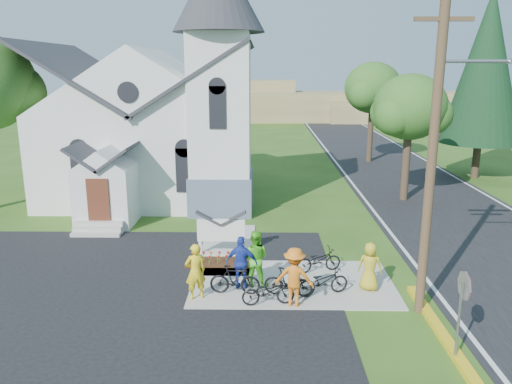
{
  "coord_description": "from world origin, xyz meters",
  "views": [
    {
      "loc": [
        0.44,
        -15.65,
        7.33
      ],
      "look_at": [
        0.17,
        5.0,
        2.17
      ],
      "focal_mm": 35.0,
      "sensor_mm": 36.0,
      "label": 1
    }
  ],
  "objects_px": {
    "bike_1": "(235,280)",
    "bike_3": "(288,282)",
    "bike_4": "(323,281)",
    "cyclist_4": "(370,266)",
    "utility_pole": "(436,138)",
    "cyclist_2": "(242,263)",
    "bike_2": "(319,260)",
    "cyclist_0": "(195,271)",
    "cyclist_3": "(294,277)",
    "church_sign": "(221,231)",
    "cyclist_1": "(255,258)",
    "bike_0": "(268,292)",
    "stop_sign": "(463,297)"
  },
  "relations": [
    {
      "from": "church_sign",
      "to": "utility_pole",
      "type": "xyz_separation_m",
      "value": [
        6.56,
        -4.7,
        4.38
      ]
    },
    {
      "from": "bike_0",
      "to": "cyclist_3",
      "type": "xyz_separation_m",
      "value": [
        0.82,
        0.0,
        0.51
      ]
    },
    {
      "from": "utility_pole",
      "to": "bike_1",
      "type": "xyz_separation_m",
      "value": [
        -5.82,
        1.06,
        -4.85
      ]
    },
    {
      "from": "bike_2",
      "to": "cyclist_2",
      "type": "bearing_deg",
      "value": 100.99
    },
    {
      "from": "bike_1",
      "to": "bike_2",
      "type": "xyz_separation_m",
      "value": [
        2.96,
        1.89,
        -0.05
      ]
    },
    {
      "from": "stop_sign",
      "to": "cyclist_4",
      "type": "bearing_deg",
      "value": 108.59
    },
    {
      "from": "church_sign",
      "to": "bike_4",
      "type": "bearing_deg",
      "value": -45.2
    },
    {
      "from": "church_sign",
      "to": "stop_sign",
      "type": "distance_m",
      "value": 9.97
    },
    {
      "from": "church_sign",
      "to": "bike_2",
      "type": "xyz_separation_m",
      "value": [
        3.71,
        -1.75,
        -0.53
      ]
    },
    {
      "from": "bike_4",
      "to": "cyclist_4",
      "type": "bearing_deg",
      "value": -94.46
    },
    {
      "from": "bike_1",
      "to": "bike_3",
      "type": "xyz_separation_m",
      "value": [
        1.76,
        -0.1,
        -0.02
      ]
    },
    {
      "from": "cyclist_0",
      "to": "bike_1",
      "type": "distance_m",
      "value": 1.36
    },
    {
      "from": "stop_sign",
      "to": "cyclist_4",
      "type": "xyz_separation_m",
      "value": [
        -1.39,
        4.15,
        -0.9
      ]
    },
    {
      "from": "bike_0",
      "to": "cyclist_2",
      "type": "bearing_deg",
      "value": 27.91
    },
    {
      "from": "bike_0",
      "to": "cyclist_2",
      "type": "relative_size",
      "value": 0.91
    },
    {
      "from": "cyclist_4",
      "to": "cyclist_1",
      "type": "bearing_deg",
      "value": 13.62
    },
    {
      "from": "church_sign",
      "to": "bike_0",
      "type": "bearing_deg",
      "value": -67.37
    },
    {
      "from": "cyclist_1",
      "to": "bike_1",
      "type": "distance_m",
      "value": 1.08
    },
    {
      "from": "cyclist_4",
      "to": "bike_4",
      "type": "relative_size",
      "value": 0.94
    },
    {
      "from": "cyclist_2",
      "to": "bike_0",
      "type": "bearing_deg",
      "value": 136.46
    },
    {
      "from": "utility_pole",
      "to": "cyclist_0",
      "type": "xyz_separation_m",
      "value": [
        -7.06,
        0.72,
        -4.42
      ]
    },
    {
      "from": "bike_3",
      "to": "cyclist_4",
      "type": "bearing_deg",
      "value": -69.42
    },
    {
      "from": "utility_pole",
      "to": "cyclist_3",
      "type": "relative_size",
      "value": 5.28
    },
    {
      "from": "church_sign",
      "to": "cyclist_0",
      "type": "relative_size",
      "value": 1.18
    },
    {
      "from": "cyclist_4",
      "to": "cyclist_3",
      "type": "bearing_deg",
      "value": 42.29
    },
    {
      "from": "bike_1",
      "to": "bike_4",
      "type": "xyz_separation_m",
      "value": [
        2.9,
        -0.03,
        -0.03
      ]
    },
    {
      "from": "utility_pole",
      "to": "bike_2",
      "type": "bearing_deg",
      "value": 134.09
    },
    {
      "from": "cyclist_3",
      "to": "utility_pole",
      "type": "bearing_deg",
      "value": -172.54
    },
    {
      "from": "bike_1",
      "to": "cyclist_2",
      "type": "distance_m",
      "value": 0.65
    },
    {
      "from": "bike_1",
      "to": "cyclist_3",
      "type": "distance_m",
      "value": 2.1
    },
    {
      "from": "utility_pole",
      "to": "church_sign",
      "type": "bearing_deg",
      "value": 144.4
    },
    {
      "from": "bike_1",
      "to": "bike_0",
      "type": "bearing_deg",
      "value": -119.71
    },
    {
      "from": "cyclist_0",
      "to": "bike_2",
      "type": "xyz_separation_m",
      "value": [
        4.21,
        2.23,
        -0.48
      ]
    },
    {
      "from": "utility_pole",
      "to": "cyclist_0",
      "type": "relative_size",
      "value": 5.37
    },
    {
      "from": "bike_3",
      "to": "utility_pole",
      "type": "bearing_deg",
      "value": -92.79
    },
    {
      "from": "utility_pole",
      "to": "bike_3",
      "type": "bearing_deg",
      "value": 166.74
    },
    {
      "from": "bike_2",
      "to": "church_sign",
      "type": "bearing_deg",
      "value": 48.13
    },
    {
      "from": "cyclist_3",
      "to": "bike_1",
      "type": "bearing_deg",
      "value": -9.85
    },
    {
      "from": "church_sign",
      "to": "cyclist_3",
      "type": "xyz_separation_m",
      "value": [
        2.65,
        -4.4,
        -0.03
      ]
    },
    {
      "from": "bike_3",
      "to": "bike_4",
      "type": "bearing_deg",
      "value": -75.72
    },
    {
      "from": "bike_1",
      "to": "bike_2",
      "type": "bearing_deg",
      "value": -52.33
    },
    {
      "from": "cyclist_3",
      "to": "cyclist_4",
      "type": "xyz_separation_m",
      "value": [
        2.59,
        1.15,
        -0.11
      ]
    },
    {
      "from": "church_sign",
      "to": "cyclist_2",
      "type": "xyz_separation_m",
      "value": [
        0.95,
        -3.19,
        -0.06
      ]
    },
    {
      "from": "church_sign",
      "to": "cyclist_1",
      "type": "height_order",
      "value": "cyclist_1"
    },
    {
      "from": "church_sign",
      "to": "cyclist_1",
      "type": "relative_size",
      "value": 1.12
    },
    {
      "from": "cyclist_4",
      "to": "bike_4",
      "type": "height_order",
      "value": "cyclist_4"
    },
    {
      "from": "utility_pole",
      "to": "bike_4",
      "type": "xyz_separation_m",
      "value": [
        -2.92,
        1.03,
        -4.88
      ]
    },
    {
      "from": "church_sign",
      "to": "bike_0",
      "type": "relative_size",
      "value": 1.31
    },
    {
      "from": "cyclist_0",
      "to": "cyclist_1",
      "type": "distance_m",
      "value": 2.17
    },
    {
      "from": "church_sign",
      "to": "cyclist_4",
      "type": "relative_size",
      "value": 1.32
    }
  ]
}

